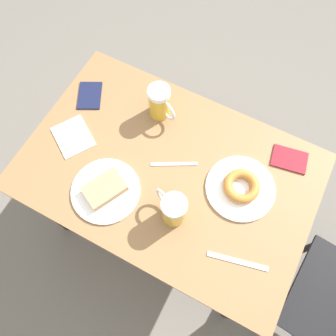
% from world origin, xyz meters
% --- Properties ---
extents(ground_plane, '(8.00, 8.00, 0.00)m').
position_xyz_m(ground_plane, '(0.00, 0.00, 0.00)').
color(ground_plane, '#666059').
extents(table, '(0.68, 1.04, 0.74)m').
position_xyz_m(table, '(0.00, 0.00, 0.67)').
color(table, olive).
rests_on(table, ground_plane).
extents(plate_with_cake, '(0.24, 0.24, 0.04)m').
position_xyz_m(plate_with_cake, '(0.17, -0.16, 0.75)').
color(plate_with_cake, white).
rests_on(plate_with_cake, table).
extents(plate_with_donut, '(0.24, 0.24, 0.04)m').
position_xyz_m(plate_with_donut, '(-0.06, 0.26, 0.76)').
color(plate_with_donut, white).
rests_on(plate_with_donut, table).
extents(beer_mug_left, '(0.08, 0.13, 0.14)m').
position_xyz_m(beer_mug_left, '(-0.20, -0.14, 0.81)').
color(beer_mug_left, gold).
rests_on(beer_mug_left, table).
extents(beer_mug_center, '(0.08, 0.13, 0.14)m').
position_xyz_m(beer_mug_center, '(0.14, 0.09, 0.81)').
color(beer_mug_center, gold).
rests_on(beer_mug_center, table).
extents(napkin_folded, '(0.18, 0.19, 0.00)m').
position_xyz_m(napkin_folded, '(0.05, -0.38, 0.74)').
color(napkin_folded, white).
rests_on(napkin_folded, table).
extents(fork, '(0.09, 0.15, 0.00)m').
position_xyz_m(fork, '(-0.03, 0.01, 0.74)').
color(fork, silver).
rests_on(fork, table).
extents(knife, '(0.06, 0.20, 0.00)m').
position_xyz_m(knife, '(0.18, 0.34, 0.74)').
color(knife, silver).
rests_on(knife, table).
extents(passport_near_edge, '(0.15, 0.14, 0.01)m').
position_xyz_m(passport_near_edge, '(-0.14, -0.42, 0.74)').
color(passport_near_edge, '#141938').
rests_on(passport_near_edge, table).
extents(passport_far_edge, '(0.11, 0.14, 0.01)m').
position_xyz_m(passport_far_edge, '(-0.24, 0.37, 0.74)').
color(passport_far_edge, maroon).
rests_on(passport_far_edge, table).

